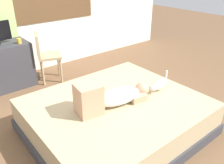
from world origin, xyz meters
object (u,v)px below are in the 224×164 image
(person_lying, at_px, (111,97))
(cat, at_px, (159,85))
(chair_by_desk, at_px, (45,54))
(desk, at_px, (2,66))
(cup, at_px, (19,41))
(bed, at_px, (116,117))

(person_lying, distance_m, cat, 0.72)
(cat, distance_m, chair_by_desk, 2.07)
(desk, relative_size, cup, 11.15)
(cat, distance_m, cup, 2.30)
(cat, bearing_deg, cup, 116.19)
(bed, bearing_deg, cup, 101.38)
(person_lying, height_order, chair_by_desk, chair_by_desk)
(desk, bearing_deg, bed, -71.80)
(cup, height_order, chair_by_desk, chair_by_desk)
(bed, xyz_separation_m, desk, (-0.69, 2.09, 0.16))
(cup, bearing_deg, bed, -78.62)
(cat, height_order, chair_by_desk, chair_by_desk)
(person_lying, xyz_separation_m, cat, (0.71, -0.09, -0.05))
(cat, bearing_deg, bed, 169.63)
(chair_by_desk, bearing_deg, bed, -89.10)
(chair_by_desk, bearing_deg, cat, -71.78)
(desk, height_order, cup, cup)
(bed, xyz_separation_m, chair_by_desk, (-0.03, 1.85, 0.30))
(desk, relative_size, chair_by_desk, 1.05)
(person_lying, bearing_deg, chair_by_desk, 88.15)
(bed, height_order, cup, cup)
(person_lying, height_order, cup, cup)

